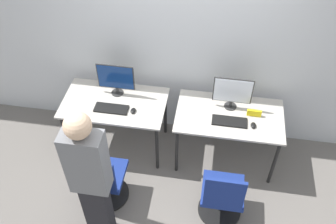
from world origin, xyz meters
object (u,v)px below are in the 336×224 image
Objects in this scene: office_chair_left at (104,181)px; person_left at (90,176)px; monitor_right at (233,92)px; monitor_left at (116,79)px; keyboard_left at (111,109)px; keyboard_right at (229,121)px; office_chair_right at (222,198)px; mouse_left at (133,111)px; mouse_right at (253,125)px.

office_chair_left is 0.72m from person_left.
monitor_left is at bearing 179.05° from monitor_right.
keyboard_left and keyboard_right have the same top height.
monitor_right reaches higher than office_chair_left.
office_chair_left is 1.73m from monitor_right.
office_chair_right is at bearing -27.83° from keyboard_left.
mouse_left reaches higher than keyboard_left.
keyboard_right is (1.29, 0.72, 0.41)m from office_chair_left.
monitor_right is at bearing 37.00° from office_chair_left.
keyboard_right is (1.09, 0.01, -0.01)m from mouse_left.
mouse_left and mouse_right have the same top height.
monitor_right is (1.29, 0.97, 0.63)m from office_chair_left.
mouse_left is 1.37m from office_chair_right.
keyboard_right is at bearing 29.18° from office_chair_left.
monitor_left is 0.44m from mouse_left.
person_left is (0.06, -0.37, 0.62)m from office_chair_left.
office_chair_left is 2.23× the size of keyboard_right.
keyboard_right is at bearing 0.45° from keyboard_left.
monitor_right is (1.35, 0.26, 0.21)m from keyboard_left.
monitor_left is 0.25× the size of person_left.
mouse_right is (0.26, -0.02, 0.01)m from keyboard_right.
monitor_left is 0.51× the size of office_chair_left.
mouse_left is at bearing -47.70° from monitor_left.
monitor_left reaches higher than office_chair_left.
monitor_left is 0.36m from keyboard_left.
mouse_left is 0.05× the size of person_left.
mouse_right is at bearing -0.59° from mouse_left.
office_chair_left reaches higher than mouse_right.
office_chair_right is at bearing -110.44° from mouse_right.
monitor_right is at bearing 10.98° from keyboard_left.
keyboard_left is 1.58m from office_chair_right.
office_chair_left is at bearing 98.69° from person_left.
keyboard_right is at bearing -90.00° from monitor_right.
keyboard_left is at bearing 94.93° from office_chair_left.
monitor_left is at bearing 90.00° from keyboard_left.
keyboard_right is 0.45× the size of office_chair_right.
keyboard_right is (1.35, 0.01, 0.00)m from keyboard_left.
mouse_right is (1.49, 1.06, -0.20)m from person_left.
person_left is at bearing -138.62° from keyboard_right.
mouse_left is at bearing 146.85° from office_chair_right.
monitor_left reaches higher than keyboard_right.
mouse_right reaches higher than keyboard_left.
monitor_left is at bearing 93.52° from office_chair_left.
monitor_right is at bearing -0.95° from monitor_left.
mouse_left is at bearing 74.48° from office_chair_left.
keyboard_left is at bearing -90.00° from monitor_left.
office_chair_right is (-0.26, -0.70, -0.42)m from mouse_right.
person_left is at bearing -81.31° from office_chair_left.
monitor_right is 1.16m from office_chair_right.
office_chair_left is at bearing -105.52° from mouse_left.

